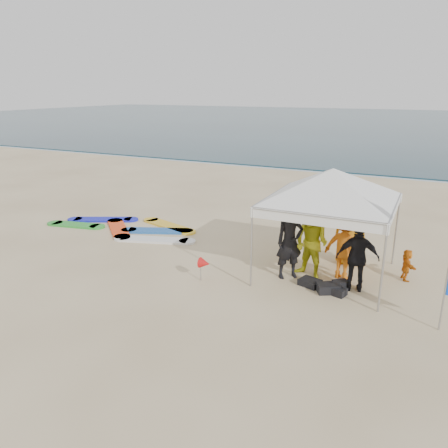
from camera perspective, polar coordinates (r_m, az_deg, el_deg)
ground at (r=10.27m, az=-6.48°, el=-10.33°), size 120.00×120.00×0.00m
ocean at (r=67.98m, az=22.03°, el=12.15°), size 160.00×84.00×0.08m
shoreline_foam at (r=26.74m, az=14.76°, el=6.55°), size 160.00×1.20×0.01m
person_black_a at (r=11.33m, az=8.57°, el=-2.30°), size 0.85×0.83×1.96m
person_yellow at (r=11.42m, az=11.34°, el=-2.42°), size 1.11×0.98×1.91m
person_orange_a at (r=11.60m, az=15.50°, el=-2.83°), size 1.27×0.94×1.75m
person_black_b at (r=10.98m, az=17.07°, el=-4.22°), size 1.07×0.60×1.72m
person_orange_b at (r=12.58m, az=16.13°, el=-1.16°), size 0.89×0.58×1.81m
person_seated at (r=12.18m, az=22.74°, el=-4.94°), size 0.50×0.81×0.83m
canopy_tent at (r=11.21m, az=14.09°, el=7.01°), size 4.32×4.32×3.26m
marker_pennant at (r=11.12m, az=-2.54°, el=-5.17°), size 0.28×0.28×0.64m
gear_pile at (r=11.10m, az=13.30°, el=-7.96°), size 1.26×0.86×0.22m
surfboard_spread at (r=15.70m, az=-12.12°, el=-0.53°), size 5.49×2.65×0.07m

